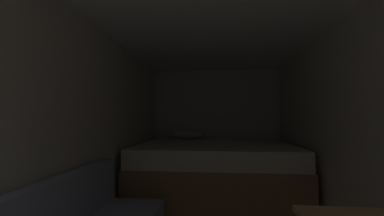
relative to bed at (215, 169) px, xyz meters
name	(u,v)px	position (x,y,z in m)	size (l,w,h in m)	color
wall_back	(216,124)	(0.00, 1.05, 0.67)	(2.53, 0.05, 2.12)	beige
wall_left	(90,130)	(-1.24, -1.53, 0.67)	(0.05, 5.13, 2.12)	beige
wall_right	(350,131)	(1.25, -1.53, 0.67)	(0.05, 5.13, 2.12)	beige
ceiling_slab	(213,19)	(0.00, -1.53, 1.75)	(2.53, 5.13, 0.05)	white
bed	(215,169)	(0.00, 0.00, 0.00)	(2.31, 1.97, 0.96)	#9E7247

